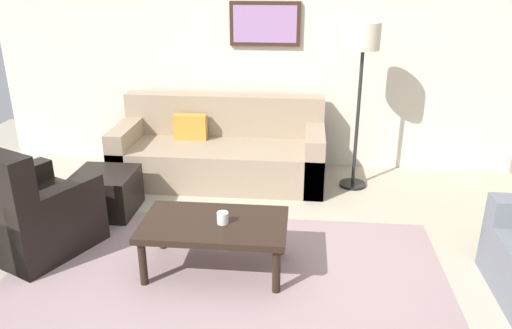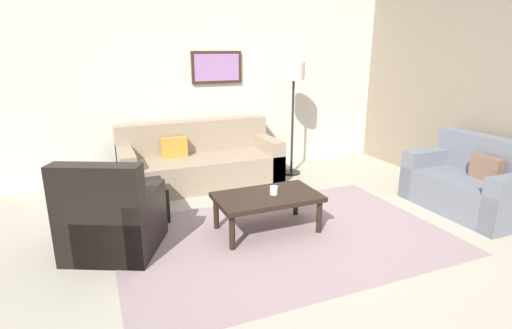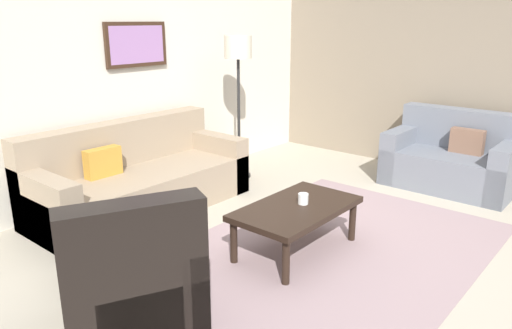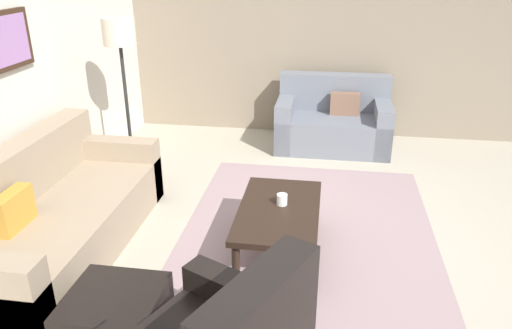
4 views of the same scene
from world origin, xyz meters
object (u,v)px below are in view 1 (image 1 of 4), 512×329
Objects in this scene: couch_main at (222,151)px; lamp_standing at (363,54)px; armchair_leather at (27,217)px; coffee_table at (214,228)px; ottoman at (106,192)px; framed_artwork at (265,24)px; cup at (223,218)px.

lamp_standing reaches higher than couch_main.
armchair_leather is 0.97× the size of coffee_table.
couch_main is 3.99× the size of ottoman.
framed_artwork reaches higher than coffee_table.
ottoman is at bearing 145.30° from cup.
coffee_table is (1.56, -0.12, 0.05)m from armchair_leather.
framed_artwork reaches higher than cup.
coffee_table is 0.64× the size of lamp_standing.
coffee_table is at bearing -124.79° from lamp_standing.
lamp_standing reaches higher than cup.
cup is at bearing -93.01° from framed_artwork.
framed_artwork reaches higher than couch_main.
lamp_standing is at bearing 30.11° from armchair_leather.
lamp_standing is 1.17m from framed_artwork.
armchair_leather is at bearing 175.18° from cup.
cup is at bearing -80.31° from couch_main.
armchair_leather is 3.38m from lamp_standing.
cup is 2.28m from lamp_standing.
lamp_standing is at bearing -5.22° from couch_main.
armchair_leather is at bearing -129.06° from framed_artwork.
armchair_leather is 0.83m from ottoman.
couch_main is 2.03× the size of coffee_table.
coffee_table is 2.35m from lamp_standing.
ottoman is at bearing -134.13° from couch_main.
ottoman is 0.73× the size of framed_artwork.
framed_artwork is (0.12, 2.30, 1.17)m from cup.
cup reaches higher than coffee_table.
ottoman is at bearing 144.31° from coffee_table.
ottoman is 2.82m from lamp_standing.
couch_main is 1.91m from cup.
couch_main is 1.38m from ottoman.
lamp_standing is (1.20, 1.72, 1.05)m from coffee_table.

